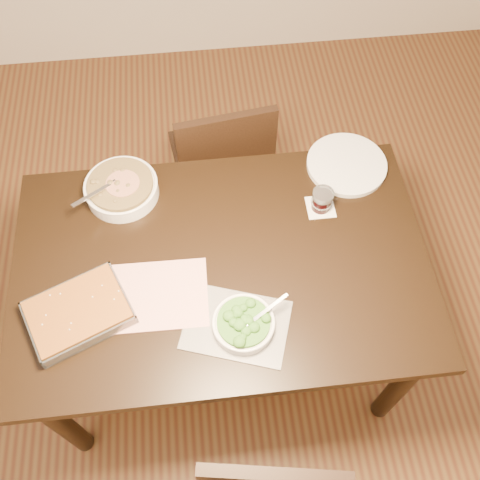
# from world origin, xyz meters

# --- Properties ---
(ground) EXTENTS (4.00, 4.00, 0.00)m
(ground) POSITION_xyz_m (0.00, 0.00, 0.00)
(ground) COLOR #4F2816
(ground) RESTS_ON ground
(room) EXTENTS (4.04, 4.04, 2.72)m
(room) POSITION_xyz_m (0.00, 0.00, 1.71)
(room) COLOR beige
(room) RESTS_ON ground
(table) EXTENTS (1.40, 0.90, 0.75)m
(table) POSITION_xyz_m (0.00, 0.00, 0.65)
(table) COLOR black
(table) RESTS_ON ground
(magazine_a) EXTENTS (0.34, 0.25, 0.01)m
(magazine_a) POSITION_xyz_m (-0.22, -0.10, 0.75)
(magazine_a) COLOR #B73634
(magazine_a) RESTS_ON table
(magazine_b) EXTENTS (0.38, 0.32, 0.01)m
(magazine_b) POSITION_xyz_m (0.03, -0.23, 0.75)
(magazine_b) COLOR #222228
(magazine_b) RESTS_ON table
(coaster) EXTENTS (0.10, 0.10, 0.00)m
(coaster) POSITION_xyz_m (0.37, 0.19, 0.75)
(coaster) COLOR white
(coaster) RESTS_ON table
(stew_bowl) EXTENTS (0.26, 0.26, 0.10)m
(stew_bowl) POSITION_xyz_m (-0.33, 0.32, 0.79)
(stew_bowl) COLOR white
(stew_bowl) RESTS_ON table
(broccoli_bowl) EXTENTS (0.21, 0.19, 0.08)m
(broccoli_bowl) POSITION_xyz_m (0.05, -0.24, 0.78)
(broccoli_bowl) COLOR white
(broccoli_bowl) RESTS_ON table
(baking_dish) EXTENTS (0.37, 0.33, 0.06)m
(baking_dish) POSITION_xyz_m (-0.46, -0.14, 0.78)
(baking_dish) COLOR silver
(baking_dish) RESTS_ON table
(wine_tumbler) EXTENTS (0.07, 0.07, 0.08)m
(wine_tumbler) POSITION_xyz_m (0.37, 0.19, 0.80)
(wine_tumbler) COLOR black
(wine_tumbler) RESTS_ON coaster
(dinner_plate) EXTENTS (0.30, 0.30, 0.02)m
(dinner_plate) POSITION_xyz_m (0.51, 0.36, 0.76)
(dinner_plate) COLOR silver
(dinner_plate) RESTS_ON table
(chair_far) EXTENTS (0.45, 0.45, 0.86)m
(chair_far) POSITION_xyz_m (0.06, 0.66, 0.48)
(chair_far) COLOR black
(chair_far) RESTS_ON ground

